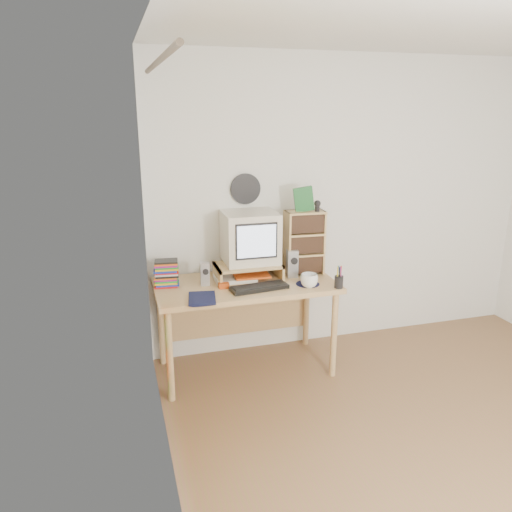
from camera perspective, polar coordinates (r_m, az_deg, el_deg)
floor at (r=3.58m, az=22.55°, el=-19.99°), size 3.50×3.50×0.00m
back_wall at (r=4.46m, az=10.42°, el=5.81°), size 3.50×0.00×3.50m
left_wall at (r=2.32m, az=-9.73°, el=-4.01°), size 0.00×3.50×3.50m
curtain at (r=2.81m, az=-9.98°, el=-2.54°), size 0.00×2.20×2.20m
wall_disc at (r=4.08m, az=-1.21°, el=7.68°), size 0.25×0.02×0.25m
desk at (r=4.00m, az=-1.46°, el=-4.61°), size 1.40×0.70×0.75m
monitor_riser at (r=3.97m, az=-0.92°, el=-1.27°), size 0.52×0.30×0.12m
crt_monitor at (r=3.96m, az=-0.60°, el=2.11°), size 0.43×0.43×0.40m
speaker_left at (r=3.84m, az=-5.87°, el=-2.02°), size 0.07×0.07×0.18m
speaker_right at (r=4.01m, az=4.16°, el=-0.85°), size 0.09×0.09×0.22m
keyboard at (r=3.75m, az=0.37°, el=-3.63°), size 0.45×0.20×0.03m
dvd_stack at (r=3.85m, az=-10.23°, el=-1.67°), size 0.19×0.14×0.24m
cd_rack at (r=4.07m, az=5.56°, el=1.53°), size 0.32×0.19×0.52m
mug at (r=3.81m, az=6.10°, el=-2.81°), size 0.13×0.13×0.10m
diary at (r=3.57m, az=-7.72°, el=-4.73°), size 0.26×0.21×0.05m
mousepad at (r=3.89m, az=5.93°, el=-3.19°), size 0.21×0.21×0.00m
pen_cup at (r=3.82m, az=9.45°, el=-2.67°), size 0.07×0.07×0.13m
papers at (r=3.98m, az=-1.74°, el=-2.35°), size 0.33×0.25×0.04m
red_box at (r=3.79m, az=-3.69°, el=-3.39°), size 0.08×0.05×0.04m
game_box at (r=3.98m, az=5.47°, el=6.48°), size 0.15×0.05×0.19m
webcam at (r=3.99m, az=7.03°, el=5.71°), size 0.06×0.06×0.09m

